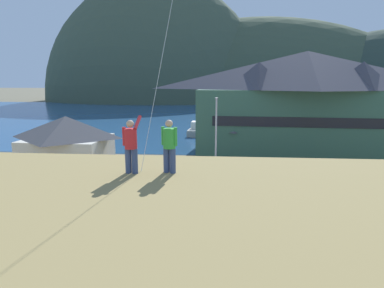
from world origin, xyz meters
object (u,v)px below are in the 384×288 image
moored_boat_outer_mooring (241,130)px  parking_light_pole (216,130)px  parked_car_mid_row_center (218,172)px  harbor_lodge (305,99)px  moored_boat_wharfside (197,130)px  wharf_dock (218,130)px  storage_shed_near_lot (68,147)px  person_kite_flyer (131,144)px  parked_car_mid_row_far (135,173)px  person_companion (169,145)px  parked_car_back_row_right (282,177)px  parked_car_mid_row_near (307,206)px  parked_car_lone_by_shed (368,183)px  storage_shed_waterside (231,135)px

moored_boat_outer_mooring → parking_light_pole: (-3.92, -22.08, 3.41)m
moored_boat_outer_mooring → parked_car_mid_row_center: size_ratio=1.89×
harbor_lodge → moored_boat_wharfside: size_ratio=4.10×
wharf_dock → storage_shed_near_lot: bearing=-115.7°
moored_boat_wharfside → moored_boat_outer_mooring: size_ratio=0.82×
parked_car_mid_row_center → wharf_dock: bearing=89.9°
parking_light_pole → person_kite_flyer: size_ratio=3.76×
storage_shed_near_lot → moored_boat_wharfside: bearing=68.4°
storage_shed_near_lot → moored_boat_outer_mooring: bearing=55.9°
moored_boat_outer_mooring → harbor_lodge: bearing=-58.8°
parked_car_mid_row_far → person_kite_flyer: bearing=-75.5°
parking_light_pole → parked_car_mid_row_center: bearing=-85.8°
storage_shed_near_lot → person_companion: 20.35m
wharf_dock → parked_car_back_row_right: bearing=-80.0°
parked_car_mid_row_center → person_companion: (-1.68, -16.26, 5.59)m
parked_car_mid_row_center → person_companion: bearing=-95.9°
person_companion → parked_car_mid_row_near: bearing=51.8°
parked_car_mid_row_near → parked_car_mid_row_center: 9.03m
parked_car_lone_by_shed → wharf_dock: bearing=110.8°
storage_shed_waterside → parked_car_mid_row_far: bearing=-122.8°
harbor_lodge → storage_shed_waterside: bearing=-169.2°
wharf_dock → person_kite_flyer: person_kite_flyer is taller
parked_car_mid_row_near → moored_boat_wharfside: bearing=105.4°
moored_boat_outer_mooring → parked_car_back_row_right: moored_boat_outer_mooring is taller
parked_car_mid_row_far → person_companion: 17.09m
person_kite_flyer → person_companion: person_kite_flyer is taller
moored_boat_wharfside → moored_boat_outer_mooring: same height
harbor_lodge → parked_car_back_row_right: bearing=-109.7°
moored_boat_wharfside → parked_car_mid_row_center: 24.97m
storage_shed_waterside → wharf_dock: size_ratio=0.34×
moored_boat_outer_mooring → person_companion: 41.98m
harbor_lodge → person_kite_flyer: 33.07m
moored_boat_outer_mooring → moored_boat_wharfside: bearing=-178.4°
moored_boat_wharfside → parked_car_back_row_right: 27.14m
storage_shed_near_lot → parked_car_lone_by_shed: 24.53m
moored_boat_wharfside → parking_light_pole: 22.36m
parked_car_mid_row_near → parking_light_pole: bearing=119.3°
harbor_lodge → parked_car_mid_row_center: (-10.44, -13.85, -5.30)m
wharf_dock → parking_light_pole: bearing=-90.6°
moored_boat_outer_mooring → person_companion: (-5.39, -41.21, 5.94)m
storage_shed_near_lot → parked_car_mid_row_center: (13.05, -0.20, -1.86)m
wharf_dock → parked_car_mid_row_near: size_ratio=3.45×
person_companion → storage_shed_waterside: bearing=83.5°
storage_shed_waterside → person_companion: (-3.25, -28.42, 4.48)m
storage_shed_waterside → person_companion: size_ratio=2.94×
wharf_dock → person_kite_flyer: size_ratio=8.09×
person_companion → parked_car_back_row_right: bearing=66.0°
harbor_lodge → parked_car_mid_row_far: harbor_lodge is taller
wharf_dock → parking_light_pole: size_ratio=2.15×
harbor_lodge → person_companion: bearing=-111.9°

